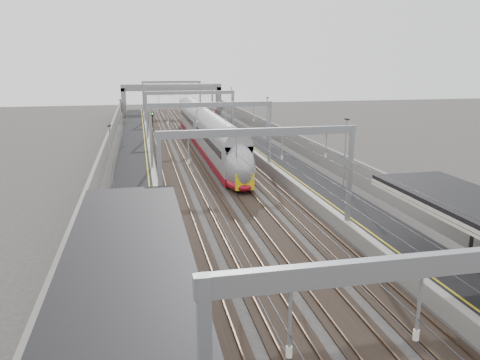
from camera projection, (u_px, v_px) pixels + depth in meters
name	position (u px, v px, depth m)	size (l,w,h in m)	color
platform_left	(136.00, 167.00, 51.23)	(4.00, 120.00, 1.00)	black
platform_right	(276.00, 160.00, 54.50)	(4.00, 120.00, 1.00)	black
tracks	(208.00, 167.00, 52.98)	(11.40, 140.00, 0.20)	black
overhead_line	(200.00, 108.00, 57.75)	(13.00, 140.00, 6.60)	gray
overbridge	(172.00, 91.00, 103.82)	(22.00, 2.20, 6.90)	slate
wall_left	(105.00, 158.00, 50.31)	(0.30, 120.00, 3.20)	slate
wall_right	(302.00, 150.00, 54.88)	(0.30, 120.00, 3.20)	slate
train	(207.00, 135.00, 63.18)	(2.74, 49.86, 4.33)	maroon
signal_green	(153.00, 119.00, 78.38)	(0.32, 0.32, 3.48)	black
signal_red_near	(212.00, 125.00, 69.93)	(0.32, 0.32, 3.48)	black
signal_red_far	(214.00, 117.00, 81.40)	(0.32, 0.32, 3.48)	black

